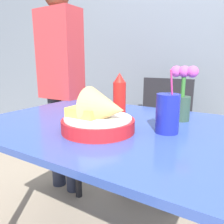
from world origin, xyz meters
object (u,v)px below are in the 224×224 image
object	(u,v)px
food_basket	(101,117)
flower_vase	(183,94)
drink_cup	(167,115)
ketchup_bottle	(119,96)
person_standing	(61,79)
chair_far_window	(162,125)

from	to	relation	value
food_basket	flower_vase	distance (m)	0.41
food_basket	drink_cup	xyz separation A→B (m)	(0.22, 0.13, 0.01)
food_basket	ketchup_bottle	xyz separation A→B (m)	(-0.06, 0.25, 0.04)
food_basket	flower_vase	size ratio (longest dim) A/B	1.14
ketchup_bottle	drink_cup	xyz separation A→B (m)	(0.28, -0.12, -0.03)
food_basket	person_standing	xyz separation A→B (m)	(-0.73, 0.54, 0.08)
ketchup_bottle	flower_vase	bearing A→B (deg)	16.73
food_basket	person_standing	distance (m)	0.91
drink_cup	person_standing	size ratio (longest dim) A/B	0.15
drink_cup	person_standing	distance (m)	1.04
chair_far_window	food_basket	distance (m)	1.00
drink_cup	flower_vase	world-z (taller)	flower_vase
chair_far_window	ketchup_bottle	distance (m)	0.78
ketchup_bottle	chair_far_window	bearing A→B (deg)	91.01
chair_far_window	person_standing	bearing A→B (deg)	-147.82
food_basket	drink_cup	distance (m)	0.25
person_standing	drink_cup	bearing A→B (deg)	-23.46
food_basket	ketchup_bottle	distance (m)	0.26
chair_far_window	food_basket	bearing A→B (deg)	-85.69
food_basket	person_standing	bearing A→B (deg)	143.64
food_basket	drink_cup	bearing A→B (deg)	29.49
ketchup_bottle	flower_vase	distance (m)	0.29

